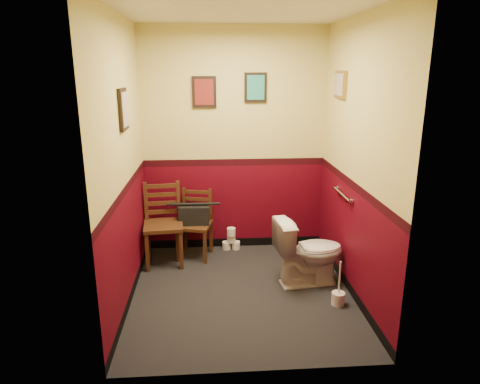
# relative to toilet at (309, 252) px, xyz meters

# --- Properties ---
(floor) EXTENTS (2.20, 2.40, 0.00)m
(floor) POSITION_rel_toilet_xyz_m (-0.72, -0.16, -0.36)
(floor) COLOR black
(floor) RESTS_ON ground
(ceiling) EXTENTS (2.20, 2.40, 0.00)m
(ceiling) POSITION_rel_toilet_xyz_m (-0.72, -0.16, 2.34)
(ceiling) COLOR silver
(ceiling) RESTS_ON ground
(wall_back) EXTENTS (2.20, 0.00, 2.70)m
(wall_back) POSITION_rel_toilet_xyz_m (-0.72, 1.04, 0.99)
(wall_back) COLOR #490411
(wall_back) RESTS_ON ground
(wall_front) EXTENTS (2.20, 0.00, 2.70)m
(wall_front) POSITION_rel_toilet_xyz_m (-0.72, -1.36, 0.99)
(wall_front) COLOR #490411
(wall_front) RESTS_ON ground
(wall_left) EXTENTS (0.00, 2.40, 2.70)m
(wall_left) POSITION_rel_toilet_xyz_m (-1.82, -0.16, 0.99)
(wall_left) COLOR #490411
(wall_left) RESTS_ON ground
(wall_right) EXTENTS (0.00, 2.40, 2.70)m
(wall_right) POSITION_rel_toilet_xyz_m (0.38, -0.16, 0.99)
(wall_right) COLOR #490411
(wall_right) RESTS_ON ground
(grab_bar) EXTENTS (0.05, 0.56, 0.06)m
(grab_bar) POSITION_rel_toilet_xyz_m (0.35, 0.09, 0.59)
(grab_bar) COLOR silver
(grab_bar) RESTS_ON wall_right
(framed_print_back_a) EXTENTS (0.28, 0.04, 0.36)m
(framed_print_back_a) POSITION_rel_toilet_xyz_m (-1.07, 1.02, 1.59)
(framed_print_back_a) COLOR black
(framed_print_back_a) RESTS_ON wall_back
(framed_print_back_b) EXTENTS (0.26, 0.04, 0.34)m
(framed_print_back_b) POSITION_rel_toilet_xyz_m (-0.47, 1.02, 1.64)
(framed_print_back_b) COLOR black
(framed_print_back_b) RESTS_ON wall_back
(framed_print_left) EXTENTS (0.04, 0.30, 0.38)m
(framed_print_left) POSITION_rel_toilet_xyz_m (-1.80, -0.06, 1.49)
(framed_print_left) COLOR black
(framed_print_left) RESTS_ON wall_left
(framed_print_right) EXTENTS (0.04, 0.34, 0.28)m
(framed_print_right) POSITION_rel_toilet_xyz_m (0.36, 0.44, 1.69)
(framed_print_right) COLOR olive
(framed_print_right) RESTS_ON wall_right
(toilet) EXTENTS (0.78, 0.50, 0.71)m
(toilet) POSITION_rel_toilet_xyz_m (0.00, 0.00, 0.00)
(toilet) COLOR white
(toilet) RESTS_ON floor
(toilet_brush) EXTENTS (0.13, 0.13, 0.46)m
(toilet_brush) POSITION_rel_toilet_xyz_m (0.19, -0.46, -0.28)
(toilet_brush) COLOR silver
(toilet_brush) RESTS_ON floor
(chair_left) EXTENTS (0.48, 0.48, 0.94)m
(chair_left) POSITION_rel_toilet_xyz_m (-1.57, 0.64, 0.12)
(chair_left) COLOR #502E18
(chair_left) RESTS_ON floor
(chair_right) EXTENTS (0.46, 0.46, 0.82)m
(chair_right) POSITION_rel_toilet_xyz_m (-1.21, 0.79, 0.05)
(chair_right) COLOR #502E18
(chair_right) RESTS_ON floor
(handbag) EXTENTS (0.36, 0.18, 0.26)m
(handbag) POSITION_rel_toilet_xyz_m (-1.22, 0.75, 0.19)
(handbag) COLOR black
(handbag) RESTS_ON chair_right
(tp_stack) EXTENTS (0.22, 0.14, 0.29)m
(tp_stack) POSITION_rel_toilet_xyz_m (-0.77, 0.94, -0.23)
(tp_stack) COLOR silver
(tp_stack) RESTS_ON floor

